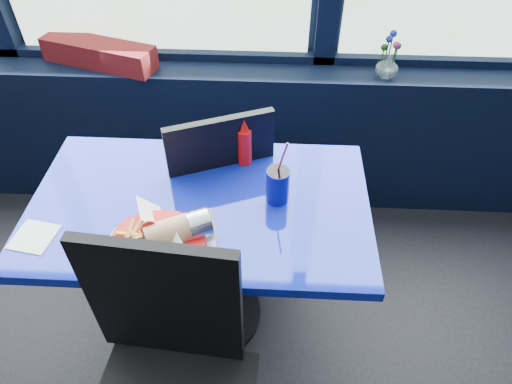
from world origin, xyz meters
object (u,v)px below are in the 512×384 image
object	(u,v)px
chair_near_front	(168,377)
planter_box	(99,53)
ketchup_bottle	(245,144)
soda_cup	(278,184)
flower_vase	(388,64)
near_table	(204,236)
chair_near_back	(238,182)
food_basket	(162,238)

from	to	relation	value
chair_near_front	planter_box	world-z (taller)	chair_near_front
ketchup_bottle	soda_cup	size ratio (longest dim) A/B	0.72
ketchup_bottle	soda_cup	distance (m)	0.23
ketchup_bottle	soda_cup	bearing A→B (deg)	-56.52
flower_vase	near_table	bearing A→B (deg)	-132.99
ketchup_bottle	soda_cup	world-z (taller)	soda_cup
chair_near_front	soda_cup	world-z (taller)	chair_near_front
soda_cup	planter_box	bearing A→B (deg)	136.39
near_table	chair_near_back	xyz separation A→B (m)	(0.10, 0.32, -0.02)
chair_near_back	soda_cup	size ratio (longest dim) A/B	3.49
near_table	food_basket	bearing A→B (deg)	-112.59
chair_near_front	chair_near_back	bearing A→B (deg)	86.52
chair_near_back	ketchup_bottle	size ratio (longest dim) A/B	4.83
ketchup_bottle	flower_vase	bearing A→B (deg)	43.78
planter_box	flower_vase	world-z (taller)	flower_vase
ketchup_bottle	food_basket	bearing A→B (deg)	-118.13
chair_near_front	chair_near_back	world-z (taller)	chair_near_front
chair_near_back	food_basket	xyz separation A→B (m)	(-0.19, -0.53, 0.24)
planter_box	soda_cup	bearing A→B (deg)	-26.15
chair_near_front	food_basket	size ratio (longest dim) A/B	3.20
planter_box	near_table	bearing A→B (deg)	-37.84
chair_near_front	food_basket	distance (m)	0.41
chair_near_front	soda_cup	distance (m)	0.70
chair_near_front	food_basket	bearing A→B (deg)	104.46
near_table	ketchup_bottle	distance (m)	0.38
near_table	soda_cup	size ratio (longest dim) A/B	4.36
food_basket	ketchup_bottle	xyz separation A→B (m)	(0.23, 0.43, 0.05)
soda_cup	near_table	bearing A→B (deg)	-173.15
ketchup_bottle	near_table	bearing A→B (deg)	-122.72
chair_near_front	chair_near_back	distance (m)	0.89
chair_near_front	flower_vase	xyz separation A→B (m)	(0.79, 1.38, 0.27)
near_table	chair_near_front	distance (m)	0.56
near_table	ketchup_bottle	size ratio (longest dim) A/B	6.05
planter_box	flower_vase	distance (m)	1.36
food_basket	ketchup_bottle	distance (m)	0.49
near_table	flower_vase	bearing A→B (deg)	47.01
food_basket	soda_cup	size ratio (longest dim) A/B	1.17
ketchup_bottle	chair_near_front	bearing A→B (deg)	-102.26
planter_box	soda_cup	xyz separation A→B (m)	(0.87, -0.83, -0.04)
chair_near_front	flower_vase	distance (m)	1.61
near_table	chair_near_front	xyz separation A→B (m)	(-0.03, -0.56, 0.03)
soda_cup	food_basket	bearing A→B (deg)	-146.35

